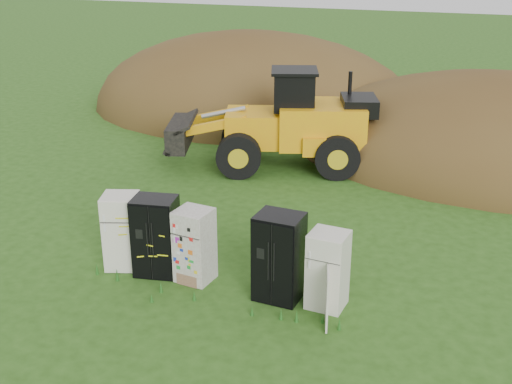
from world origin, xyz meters
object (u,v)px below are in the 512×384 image
fridge_black_side (156,236)px  fridge_open_door (328,270)px  fridge_sticker (195,245)px  fridge_black_right (279,257)px  fridge_leftmost (122,231)px  wheel_loader (268,119)px

fridge_black_side → fridge_open_door: (3.82, -0.02, -0.08)m
fridge_sticker → fridge_black_right: bearing=4.4°
fridge_open_door → fridge_black_side: bearing=-176.0°
fridge_black_side → fridge_open_door: size_ratio=1.10×
fridge_sticker → fridge_black_right: 1.91m
fridge_leftmost → fridge_open_door: (4.67, -0.02, -0.05)m
fridge_open_door → wheel_loader: size_ratio=0.24×
fridge_leftmost → fridge_open_door: fridge_leftmost is taller
fridge_leftmost → fridge_sticker: size_ratio=1.05×
fridge_leftmost → fridge_sticker: 1.76m
fridge_leftmost → fridge_black_right: size_ratio=0.93×
fridge_leftmost → fridge_open_door: bearing=-19.5°
fridge_open_door → wheel_loader: 8.60m
fridge_leftmost → fridge_black_right: (3.67, -0.05, 0.06)m
fridge_leftmost → fridge_black_side: (0.85, -0.01, 0.02)m
fridge_leftmost → wheel_loader: 7.62m
fridge_sticker → wheel_loader: bearing=104.3°
fridge_black_right → fridge_sticker: bearing=-178.8°
fridge_leftmost → fridge_open_door: 4.67m
fridge_leftmost → fridge_black_side: fridge_black_side is taller
fridge_black_side → wheel_loader: wheel_loader is taller
fridge_black_side → wheel_loader: bearing=80.4°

